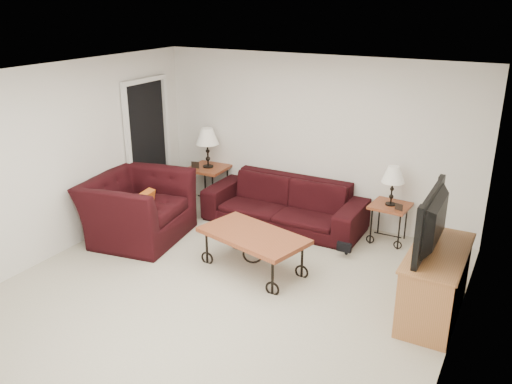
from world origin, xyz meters
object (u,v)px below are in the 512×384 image
lamp_left (208,148)px  armchair (138,208)px  side_table_right (389,223)px  television (441,222)px  tv_stand (435,283)px  sofa (284,203)px  backpack (347,242)px  lamp_right (392,186)px  coffee_table (253,252)px  side_table_left (209,186)px

lamp_left → armchair: size_ratio=0.47×
side_table_right → television: television is taller
tv_stand → side_table_right: bearing=120.0°
sofa → backpack: sofa is taller
sofa → lamp_right: lamp_right is taller
side_table_right → lamp_left: bearing=180.0°
television → tv_stand: bearing=90.0°
coffee_table → television: 2.33m
side_table_right → coffee_table: 2.08m
sofa → lamp_left: 1.60m
coffee_table → tv_stand: (2.19, 0.05, 0.13)m
lamp_right → television: television is taller
lamp_left → coffee_table: 2.50m
side_table_right → lamp_left: 3.09m
side_table_right → lamp_left: size_ratio=0.86×
lamp_left → television: size_ratio=0.57×
armchair → television: television is taller
sofa → armchair: armchair is taller
coffee_table → television: size_ratio=1.17×
coffee_table → backpack: bearing=46.7°
side_table_right → backpack: (-0.37, -0.69, -0.09)m
lamp_right → tv_stand: size_ratio=0.44×
coffee_table → tv_stand: tv_stand is taller
sofa → backpack: size_ratio=6.27×
sofa → backpack: 1.29m
side_table_right → armchair: armchair is taller
armchair → lamp_right: bearing=-72.7°
sofa → backpack: bearing=-23.3°
armchair → side_table_left: bearing=-15.1°
side_table_right → television: 2.00m
coffee_table → lamp_left: bearing=136.6°
lamp_left → armchair: 1.66m
sofa → armchair: (-1.64, -1.39, 0.10)m
tv_stand → television: 0.71m
lamp_left → tv_stand: 4.28m
lamp_right → armchair: size_ratio=0.40×
lamp_left → armchair: bearing=-96.3°
tv_stand → television: size_ratio=1.12×
side_table_right → tv_stand: bearing=-60.0°
sofa → backpack: (1.18, -0.51, -0.16)m
lamp_right → television: bearing=-60.5°
side_table_right → lamp_right: 0.56m
lamp_left → side_table_right: bearing=0.0°
sofa → lamp_right: bearing=6.6°
coffee_table → television: television is taller
backpack → armchair: bearing=174.3°
coffee_table → backpack: coffee_table is taller
lamp_left → coffee_table: bearing=-43.4°
lamp_right → side_table_left: bearing=180.0°
sofa → television: (2.45, -1.41, 0.74)m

